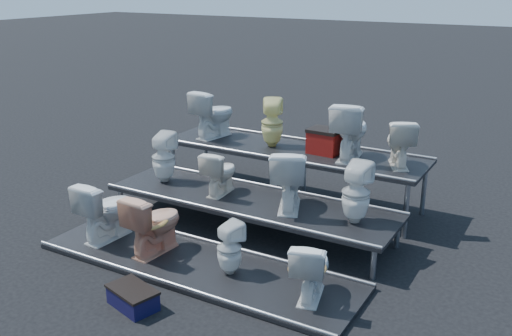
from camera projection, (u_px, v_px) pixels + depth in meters
The scene contains 18 objects.
ground at pixel (250, 229), 8.13m from camera, with size 80.00×80.00×0.00m, color black.
tier_front at pixel (197, 265), 7.05m from camera, with size 4.20×1.20×0.06m, color black.
tier_mid at pixel (250, 214), 8.05m from camera, with size 4.20×1.20×0.46m, color black.
tier_back at pixel (291, 175), 9.06m from camera, with size 4.20×1.20×0.86m, color black.
toilet_0 at pixel (106, 209), 7.60m from camera, with size 0.46×0.81×0.83m, color white.
toilet_1 at pixel (154, 223), 7.22m from camera, with size 0.45×0.79×0.80m, color #E09E7B.
toilet_2 at pixel (229, 248), 6.71m from camera, with size 0.29×0.30×0.65m, color white.
toilet_3 at pixel (311, 268), 6.20m from camera, with size 0.39×0.68×0.70m, color white.
toilet_4 at pixel (164, 157), 8.57m from camera, with size 0.34×0.35×0.76m, color white.
toilet_5 at pixel (220, 172), 8.11m from camera, with size 0.36×0.62×0.64m, color silver.
toilet_6 at pixel (289, 178), 7.56m from camera, with size 0.47×0.82×0.84m, color white.
toilet_7 at pixel (356, 193), 7.12m from camera, with size 0.36×0.36×0.79m, color white.
toilet_8 at pixel (213, 114), 9.49m from camera, with size 0.44×0.78×0.80m, color white.
toilet_9 at pixel (272, 123), 8.97m from camera, with size 0.34×0.35×0.76m, color #F0E999.
toilet_10 at pixel (350, 130), 8.34m from camera, with size 0.48×0.84×0.86m, color white.
toilet_11 at pixel (400, 142), 8.01m from camera, with size 0.39×0.68×0.70m, color silver.
red_crate at pixel (325, 143), 8.67m from camera, with size 0.46×0.37×0.33m, color maroon.
step_stool at pixel (133, 299), 6.19m from camera, with size 0.55×0.33×0.20m, color black.
Camera 1 is at (3.78, -6.40, 3.41)m, focal length 40.00 mm.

